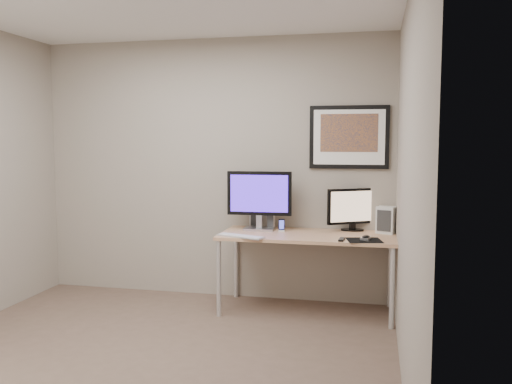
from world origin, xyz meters
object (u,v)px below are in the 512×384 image
speaker_left (253,218)px  keyboard (241,236)px  phone_dock (282,225)px  fan_unit (386,220)px  monitor_large (259,198)px  monitor_tv (353,208)px  framed_art (349,137)px  speaker_right (271,219)px  desk (307,241)px

speaker_left → keyboard: size_ratio=0.39×
phone_dock → fan_unit: fan_unit is taller
monitor_large → monitor_tv: bearing=6.5°
framed_art → phone_dock: 1.06m
speaker_left → keyboard: bearing=-112.2°
phone_dock → monitor_large: bearing=153.7°
phone_dock → keyboard: size_ratio=0.27×
phone_dock → monitor_tv: bearing=1.6°
framed_art → monitor_large: bearing=-166.2°
monitor_large → keyboard: 0.52m
monitor_large → speaker_right: 0.25m
speaker_right → framed_art: bearing=10.8°
desk → speaker_right: bearing=149.7°
monitor_tv → keyboard: 1.13m
monitor_large → phone_dock: 0.34m
desk → framed_art: 1.07m
framed_art → fan_unit: (0.36, -0.13, -0.77)m
speaker_left → speaker_right: bearing=-46.3°
monitor_large → monitor_tv: (0.88, 0.14, -0.10)m
monitor_large → framed_art: bearing=11.1°
monitor_large → phone_dock: size_ratio=5.14×
monitor_tv → speaker_left: size_ratio=2.61×
monitor_tv → phone_dock: monitor_tv is taller
monitor_large → phone_dock: (0.23, -0.05, -0.25)m
monitor_large → phone_dock: bearing=-14.4°
framed_art → fan_unit: 0.86m
monitor_large → fan_unit: size_ratio=2.49×
monitor_tv → keyboard: monitor_tv is taller
speaker_left → monitor_large: bearing=-83.4°
monitor_tv → phone_dock: (-0.65, -0.19, -0.16)m
framed_art → speaker_right: framed_art is taller
fan_unit → framed_art: bearing=179.3°
speaker_right → phone_dock: size_ratio=1.66×
keyboard → monitor_large: bearing=97.7°
phone_dock → keyboard: (-0.31, -0.36, -0.05)m
desk → keyboard: (-0.56, -0.28, 0.07)m
speaker_left → monitor_tv: bearing=-26.3°
desk → monitor_large: monitor_large is taller
framed_art → phone_dock: bearing=-157.5°
speaker_left → phone_dock: 0.40m
framed_art → speaker_right: 1.08m
monitor_large → keyboard: size_ratio=1.37×
speaker_left → speaker_right: 0.22m
phone_dock → keyboard: 0.48m
framed_art → speaker_right: (-0.73, -0.11, -0.79)m
speaker_left → speaker_right: (0.21, -0.08, 0.01)m
framed_art → keyboard: framed_art is taller
desk → fan_unit: fan_unit is taller
fan_unit → keyboard: bearing=-139.8°
monitor_large → monitor_tv: 0.89m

